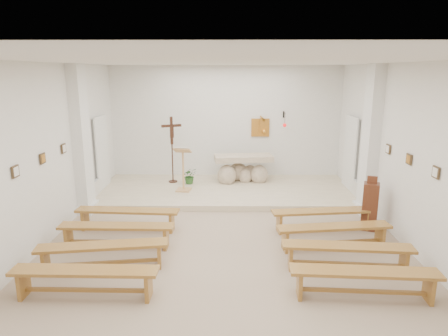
{
  "coord_description": "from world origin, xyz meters",
  "views": [
    {
      "loc": [
        0.04,
        -7.17,
        3.35
      ],
      "look_at": [
        -0.03,
        1.6,
        1.2
      ],
      "focal_mm": 32.0,
      "sensor_mm": 36.0,
      "label": 1
    }
  ],
  "objects_px": {
    "bench_left_second": "(117,231)",
    "bench_left_third": "(103,251)",
    "lectern": "(183,169)",
    "donation_pedestal": "(370,206)",
    "bench_right_third": "(347,251)",
    "bench_right_front": "(323,215)",
    "bench_left_fourth": "(85,276)",
    "bench_left_front": "(128,215)",
    "bench_right_second": "(334,231)",
    "bench_right_fourth": "(364,277)",
    "crucifix_stand": "(172,145)",
    "altar": "(243,170)"
  },
  "relations": [
    {
      "from": "bench_right_second",
      "to": "bench_left_third",
      "type": "distance_m",
      "value": 4.26
    },
    {
      "from": "crucifix_stand",
      "to": "bench_right_fourth",
      "type": "xyz_separation_m",
      "value": [
        3.64,
        -5.91,
        -0.91
      ]
    },
    {
      "from": "bench_left_third",
      "to": "bench_right_fourth",
      "type": "height_order",
      "value": "same"
    },
    {
      "from": "lectern",
      "to": "bench_left_front",
      "type": "height_order",
      "value": "lectern"
    },
    {
      "from": "donation_pedestal",
      "to": "bench_right_third",
      "type": "distance_m",
      "value": 2.12
    },
    {
      "from": "donation_pedestal",
      "to": "bench_right_fourth",
      "type": "relative_size",
      "value": 0.54
    },
    {
      "from": "bench_right_front",
      "to": "bench_right_second",
      "type": "bearing_deg",
      "value": -96.39
    },
    {
      "from": "bench_left_second",
      "to": "bench_right_second",
      "type": "bearing_deg",
      "value": 1.04
    },
    {
      "from": "crucifix_stand",
      "to": "bench_left_third",
      "type": "xyz_separation_m",
      "value": [
        -0.53,
        -5.03,
        -0.91
      ]
    },
    {
      "from": "bench_right_third",
      "to": "bench_right_fourth",
      "type": "distance_m",
      "value": 0.88
    },
    {
      "from": "donation_pedestal",
      "to": "bench_right_front",
      "type": "xyz_separation_m",
      "value": [
        -1.01,
        -0.09,
        -0.17
      ]
    },
    {
      "from": "bench_right_third",
      "to": "bench_left_fourth",
      "type": "height_order",
      "value": "same"
    },
    {
      "from": "bench_left_second",
      "to": "bench_right_third",
      "type": "xyz_separation_m",
      "value": [
        4.17,
        -0.88,
        0.0
      ]
    },
    {
      "from": "bench_left_second",
      "to": "bench_left_third",
      "type": "xyz_separation_m",
      "value": [
        0.0,
        -0.88,
        0.0
      ]
    },
    {
      "from": "bench_right_third",
      "to": "bench_right_fourth",
      "type": "relative_size",
      "value": 1.0
    },
    {
      "from": "bench_left_second",
      "to": "bench_left_fourth",
      "type": "bearing_deg",
      "value": -88.96
    },
    {
      "from": "bench_right_fourth",
      "to": "crucifix_stand",
      "type": "bearing_deg",
      "value": 125.09
    },
    {
      "from": "lectern",
      "to": "bench_right_front",
      "type": "height_order",
      "value": "lectern"
    },
    {
      "from": "donation_pedestal",
      "to": "bench_left_second",
      "type": "height_order",
      "value": "donation_pedestal"
    },
    {
      "from": "bench_right_fourth",
      "to": "lectern",
      "type": "bearing_deg",
      "value": 126.21
    },
    {
      "from": "donation_pedestal",
      "to": "bench_left_second",
      "type": "xyz_separation_m",
      "value": [
        -5.19,
        -0.97,
        -0.17
      ]
    },
    {
      "from": "bench_left_third",
      "to": "bench_right_third",
      "type": "xyz_separation_m",
      "value": [
        4.17,
        0.0,
        0.0
      ]
    },
    {
      "from": "bench_right_front",
      "to": "bench_right_fourth",
      "type": "distance_m",
      "value": 2.63
    },
    {
      "from": "donation_pedestal",
      "to": "bench_left_second",
      "type": "distance_m",
      "value": 5.28
    },
    {
      "from": "donation_pedestal",
      "to": "bench_left_fourth",
      "type": "relative_size",
      "value": 0.54
    },
    {
      "from": "lectern",
      "to": "bench_right_second",
      "type": "distance_m",
      "value": 4.63
    },
    {
      "from": "bench_right_fourth",
      "to": "bench_left_fourth",
      "type": "bearing_deg",
      "value": -176.54
    },
    {
      "from": "bench_left_front",
      "to": "bench_left_second",
      "type": "height_order",
      "value": "same"
    },
    {
      "from": "crucifix_stand",
      "to": "bench_left_front",
      "type": "bearing_deg",
      "value": -121.16
    },
    {
      "from": "donation_pedestal",
      "to": "bench_right_front",
      "type": "bearing_deg",
      "value": -154.85
    },
    {
      "from": "lectern",
      "to": "bench_right_fourth",
      "type": "relative_size",
      "value": 0.56
    },
    {
      "from": "bench_left_third",
      "to": "bench_right_third",
      "type": "distance_m",
      "value": 4.17
    },
    {
      "from": "lectern",
      "to": "bench_right_third",
      "type": "bearing_deg",
      "value": -44.11
    },
    {
      "from": "lectern",
      "to": "bench_left_third",
      "type": "height_order",
      "value": "lectern"
    },
    {
      "from": "bench_left_fourth",
      "to": "bench_right_fourth",
      "type": "height_order",
      "value": "same"
    },
    {
      "from": "bench_left_third",
      "to": "bench_left_fourth",
      "type": "relative_size",
      "value": 1.01
    },
    {
      "from": "crucifix_stand",
      "to": "bench_right_third",
      "type": "relative_size",
      "value": 0.87
    },
    {
      "from": "altar",
      "to": "bench_left_second",
      "type": "bearing_deg",
      "value": -127.53
    },
    {
      "from": "bench_left_front",
      "to": "bench_right_second",
      "type": "distance_m",
      "value": 4.26
    },
    {
      "from": "lectern",
      "to": "crucifix_stand",
      "type": "distance_m",
      "value": 1.09
    },
    {
      "from": "bench_right_second",
      "to": "bench_right_third",
      "type": "xyz_separation_m",
      "value": [
        0.0,
        -0.88,
        0.0
      ]
    },
    {
      "from": "bench_right_front",
      "to": "bench_left_second",
      "type": "height_order",
      "value": "same"
    },
    {
      "from": "lectern",
      "to": "donation_pedestal",
      "type": "distance_m",
      "value": 4.84
    },
    {
      "from": "altar",
      "to": "crucifix_stand",
      "type": "relative_size",
      "value": 0.91
    },
    {
      "from": "bench_left_second",
      "to": "bench_left_third",
      "type": "height_order",
      "value": "same"
    },
    {
      "from": "bench_right_second",
      "to": "bench_left_fourth",
      "type": "xyz_separation_m",
      "value": [
        -4.17,
        -1.75,
        0.0
      ]
    },
    {
      "from": "bench_left_front",
      "to": "bench_right_second",
      "type": "xyz_separation_m",
      "value": [
        4.17,
        -0.88,
        0.0
      ]
    },
    {
      "from": "donation_pedestal",
      "to": "bench_left_third",
      "type": "height_order",
      "value": "donation_pedestal"
    },
    {
      "from": "bench_right_fourth",
      "to": "bench_left_second",
      "type": "bearing_deg",
      "value": 160.66
    },
    {
      "from": "crucifix_stand",
      "to": "bench_left_second",
      "type": "height_order",
      "value": "crucifix_stand"
    }
  ]
}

